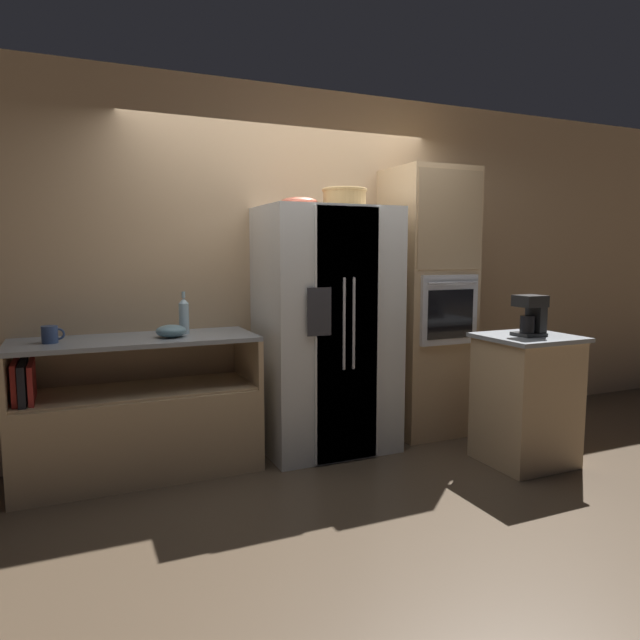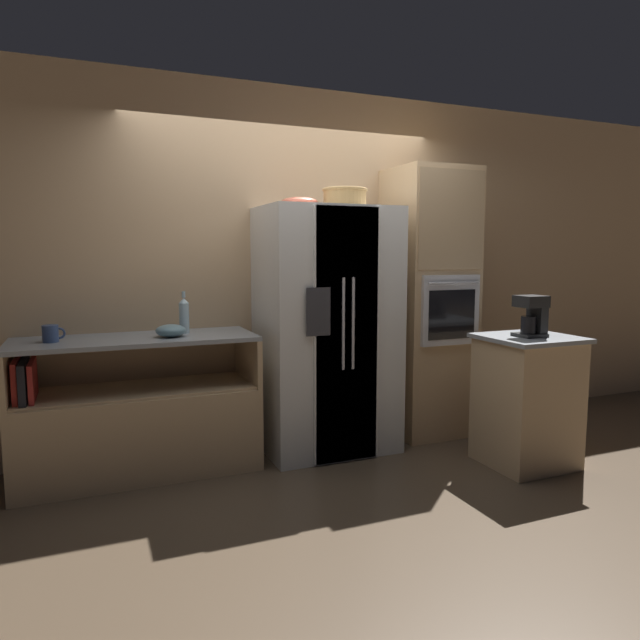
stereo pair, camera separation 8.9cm
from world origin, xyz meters
TOP-DOWN VIEW (x-y plane):
  - ground_plane at (0.00, 0.00)m, footprint 20.00×20.00m
  - wall_back at (0.00, 0.43)m, footprint 12.00×0.06m
  - counter_left at (-1.21, 0.09)m, footprint 1.60×0.63m
  - refrigerator at (0.19, 0.04)m, footprint 0.99×0.74m
  - wall_oven at (1.13, 0.10)m, footprint 0.63×0.66m
  - island_counter at (1.38, -0.81)m, footprint 0.63×0.59m
  - wicker_basket at (0.31, -0.02)m, footprint 0.33×0.33m
  - fruit_bowl at (-0.02, 0.08)m, footprint 0.27×0.27m
  - bottle_tall at (-0.86, 0.17)m, footprint 0.07×0.07m
  - mug at (-1.72, 0.08)m, footprint 0.14×0.10m
  - mixing_bowl at (-0.98, 0.02)m, footprint 0.20×0.20m
  - coffee_maker at (1.37, -0.84)m, footprint 0.19×0.17m

SIDE VIEW (x-z plane):
  - ground_plane at x=0.00m, z-range 0.00..0.00m
  - counter_left at x=-1.21m, z-range -0.13..0.81m
  - island_counter at x=1.38m, z-range 0.00..0.93m
  - refrigerator at x=0.19m, z-range 0.00..1.85m
  - mixing_bowl at x=-0.98m, z-range 0.95..1.03m
  - mug at x=-1.72m, z-range 0.95..1.06m
  - bottle_tall at x=-0.86m, z-range 0.93..1.22m
  - coffee_maker at x=1.37m, z-range 0.94..1.23m
  - wall_oven at x=1.13m, z-range 0.00..2.20m
  - wall_back at x=0.00m, z-range 0.00..2.80m
  - fruit_bowl at x=-0.02m, z-range 1.85..1.92m
  - wicker_basket at x=0.31m, z-range 1.86..1.99m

